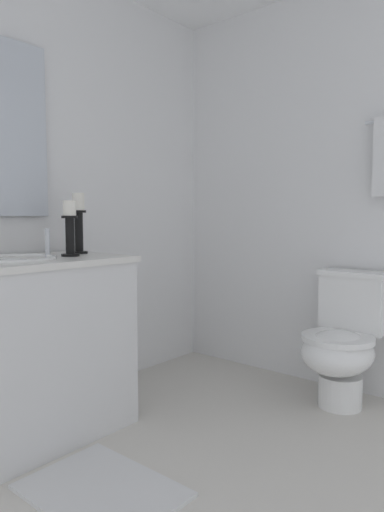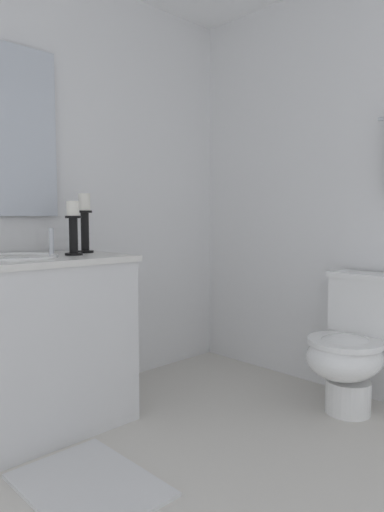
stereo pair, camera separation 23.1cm
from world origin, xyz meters
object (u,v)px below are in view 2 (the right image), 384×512
at_px(toilet, 351,346).
at_px(bath_mat, 89,485).
at_px(vanity_cabinet, 17,347).
at_px(candle_holder_short, 73,227).
at_px(sink_basin, 15,266).
at_px(candle_holder_tall, 85,221).

relative_size(toilet, bath_mat, 1.25).
height_order(vanity_cabinet, bath_mat, vanity_cabinet).
xyz_separation_m(vanity_cabinet, candle_holder_short, (0.04, 0.29, 0.58)).
height_order(sink_basin, candle_holder_short, candle_holder_short).
distance_m(candle_holder_tall, candle_holder_short, 0.17).
height_order(sink_basin, bath_mat, sink_basin).
distance_m(vanity_cabinet, candle_holder_tall, 0.74).
relative_size(candle_holder_short, toilet, 0.37).
bearing_deg(bath_mat, sink_basin, 179.91).
relative_size(sink_basin, candle_holder_short, 1.46).
relative_size(vanity_cabinet, sink_basin, 2.70).
bearing_deg(toilet, candle_holder_short, -130.72).
relative_size(sink_basin, bath_mat, 0.67).
bearing_deg(bath_mat, candle_holder_tall, 148.55).
bearing_deg(toilet, bath_mat, -104.94).
distance_m(sink_basin, toilet, 1.78).
height_order(candle_holder_tall, toilet, candle_holder_tall).
bearing_deg(candle_holder_short, vanity_cabinet, -98.34).
bearing_deg(toilet, candle_holder_tall, -137.40).
distance_m(candle_holder_short, bath_mat, 1.20).
xyz_separation_m(toilet, bath_mat, (-0.37, -1.40, -0.36)).
bearing_deg(bath_mat, toilet, 75.06).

